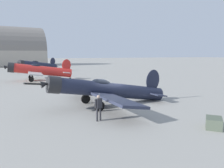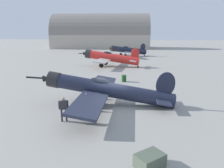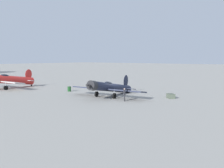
# 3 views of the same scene
# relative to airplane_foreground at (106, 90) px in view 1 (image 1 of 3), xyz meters

# --- Properties ---
(ground_plane) EXTENTS (400.00, 400.00, 0.00)m
(ground_plane) POSITION_rel_airplane_foreground_xyz_m (0.06, -0.53, -1.33)
(ground_plane) COLOR gray
(airplane_foreground) EXTENTS (11.59, 12.13, 3.10)m
(airplane_foreground) POSITION_rel_airplane_foreground_xyz_m (0.00, 0.00, 0.00)
(airplane_foreground) COLOR #1E2338
(airplane_foreground) RESTS_ON ground_plane
(airplane_mid_apron) EXTENTS (10.57, 11.00, 3.50)m
(airplane_mid_apron) POSITION_rel_airplane_foreground_xyz_m (20.66, 4.44, 0.33)
(airplane_mid_apron) COLOR red
(airplane_mid_apron) RESTS_ON ground_plane
(airplane_far_line) EXTENTS (11.85, 9.91, 3.42)m
(airplane_far_line) POSITION_rel_airplane_foreground_xyz_m (38.51, 3.94, 0.32)
(airplane_far_line) COLOR #1E2338
(airplane_far_line) RESTS_ON ground_plane
(ground_crew_mechanic) EXTENTS (0.43, 0.59, 1.71)m
(ground_crew_mechanic) POSITION_rel_airplane_foreground_xyz_m (-3.92, 1.91, -0.29)
(ground_crew_mechanic) COLOR #2D2D33
(ground_crew_mechanic) RESTS_ON ground_plane
(equipment_crate) EXTENTS (1.51, 1.49, 0.63)m
(equipment_crate) POSITION_rel_airplane_foreground_xyz_m (-7.73, -3.99, -1.01)
(equipment_crate) COLOR #4C5647
(equipment_crate) RESTS_ON ground_plane
(fuel_drum) EXTENTS (0.63, 0.63, 0.83)m
(fuel_drum) POSITION_rel_airplane_foreground_xyz_m (8.89, -0.08, -0.91)
(fuel_drum) COLOR #19471E
(fuel_drum) RESTS_ON ground_plane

